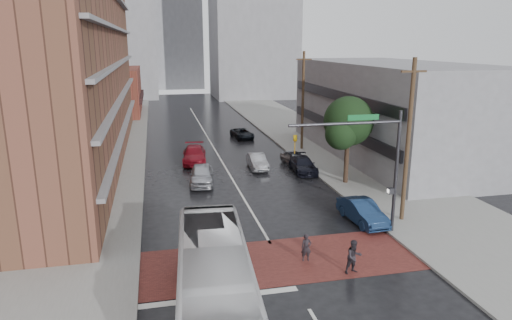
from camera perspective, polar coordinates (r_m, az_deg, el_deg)
name	(u,v)px	position (r m, az deg, el deg)	size (l,w,h in m)	color
ground	(283,265)	(23.46, 3.39, -12.98)	(160.00, 160.00, 0.00)	black
crosswalk	(280,260)	(23.88, 3.06, -12.43)	(14.00, 5.00, 0.02)	maroon
sidewalk_west	(98,157)	(46.60, -19.16, 0.34)	(9.00, 90.00, 0.15)	gray
sidewalk_east	(323,146)	(49.39, 8.34, 1.77)	(9.00, 90.00, 0.15)	gray
apartment_block	(52,4)	(44.85, -24.16, 17.36)	(10.00, 44.00, 28.00)	brown
storefront_west	(113,91)	(74.60, -17.39, 8.20)	(8.00, 16.00, 7.00)	brown
building_east	(392,110)	(46.23, 16.58, 6.04)	(11.00, 26.00, 9.00)	gray
distant_tower_west	(108,15)	(98.46, -18.07, 16.82)	(18.00, 16.00, 32.00)	gray
distant_tower_east	(253,5)	(94.37, -0.38, 18.85)	(16.00, 14.00, 36.00)	gray
distant_tower_center	(176,37)	(115.14, -9.96, 14.86)	(12.00, 10.00, 24.00)	gray
street_tree	(348,125)	(35.61, 11.47, 4.37)	(4.20, 4.10, 6.90)	#332319
signal_mast	(374,156)	(26.05, 14.49, 0.52)	(6.50, 0.30, 7.20)	#2D2D33
utility_pole_near	(408,141)	(28.66, 18.48, 2.32)	(1.60, 0.26, 10.00)	#473321
utility_pole_far	(303,100)	(46.70, 5.87, 7.43)	(1.60, 0.26, 10.00)	#473321
transit_bus	(215,289)	(18.22, -5.12, -15.78)	(2.76, 11.80, 3.29)	silver
pedestrian_a	(306,248)	(23.67, 6.30, -10.84)	(0.53, 0.35, 1.45)	black
pedestrian_b	(354,257)	(22.81, 12.14, -11.75)	(0.82, 0.64, 1.70)	black
car_travel_a	(202,175)	(36.00, -6.82, -1.83)	(1.81, 4.49, 1.53)	#B1B3BA
car_travel_b	(257,161)	(40.15, 0.15, -0.18)	(1.38, 3.95, 1.30)	#9FA1A6
car_travel_c	(194,154)	(42.61, -7.72, 0.69)	(2.09, 5.14, 1.49)	maroon
suv_travel	(242,133)	(53.07, -1.74, 3.34)	(1.89, 4.09, 1.14)	black
car_parked_near	(362,212)	(29.01, 13.15, -6.31)	(1.49, 4.27, 1.41)	#162B4D
car_parked_mid	(303,165)	(39.31, 5.89, -0.58)	(1.81, 4.46, 1.30)	black
car_parked_far	(295,158)	(41.46, 4.88, 0.23)	(1.51, 3.75, 1.28)	#929499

